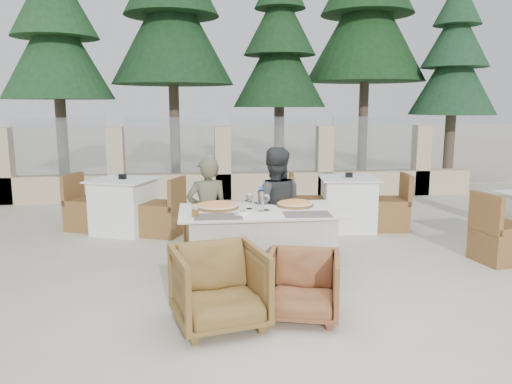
{
  "coord_description": "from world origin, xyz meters",
  "views": [
    {
      "loc": [
        -0.52,
        -4.76,
        1.81
      ],
      "look_at": [
        0.1,
        0.38,
        0.9
      ],
      "focal_mm": 35.0,
      "sensor_mm": 36.0,
      "label": 1
    }
  ],
  "objects": [
    {
      "name": "wine_glass_centre",
      "position": [
        0.01,
        0.14,
        0.86
      ],
      "size": [
        0.08,
        0.08,
        0.18
      ],
      "primitive_type": null,
      "rotation": [
        0.0,
        0.0,
        -0.12
      ],
      "color": "silver",
      "rests_on": "dining_table"
    },
    {
      "name": "placemat_near_left",
      "position": [
        -0.32,
        -0.18,
        0.77
      ],
      "size": [
        0.46,
        0.31,
        0.0
      ],
      "primitive_type": "cube",
      "rotation": [
        0.0,
        0.0,
        -0.02
      ],
      "color": "#58534B",
      "rests_on": "dining_table"
    },
    {
      "name": "pine_centre",
      "position": [
        1.5,
        7.2,
        2.5
      ],
      "size": [
        2.2,
        2.2,
        5.0
      ],
      "primitive_type": "cone",
      "color": "#1B401E",
      "rests_on": "ground"
    },
    {
      "name": "dining_table",
      "position": [
        0.1,
        0.08,
        0.39
      ],
      "size": [
        1.6,
        0.9,
        0.77
      ],
      "primitive_type": null,
      "color": "silver",
      "rests_on": "ground"
    },
    {
      "name": "pine_far_right",
      "position": [
        5.5,
        6.5,
        2.25
      ],
      "size": [
        1.98,
        1.98,
        4.5
      ],
      "primitive_type": "cone",
      "color": "#224C2C",
      "rests_on": "ground"
    },
    {
      "name": "wine_glass_near",
      "position": [
        0.17,
        0.06,
        0.86
      ],
      "size": [
        0.09,
        0.09,
        0.18
      ],
      "primitive_type": null,
      "rotation": [
        0.0,
        0.0,
        0.21
      ],
      "color": "silver",
      "rests_on": "dining_table"
    },
    {
      "name": "diner_right",
      "position": [
        0.32,
        0.52,
        0.68
      ],
      "size": [
        0.71,
        0.58,
        1.36
      ],
      "primitive_type": "imported",
      "rotation": [
        0.0,
        0.0,
        3.04
      ],
      "color": "#313436",
      "rests_on": "ground"
    },
    {
      "name": "olive_dish",
      "position": [
        -0.09,
        -0.11,
        0.79
      ],
      "size": [
        0.14,
        0.14,
        0.04
      ],
      "primitive_type": null,
      "rotation": [
        0.0,
        0.0,
        0.34
      ],
      "color": "white",
      "rests_on": "dining_table"
    },
    {
      "name": "bg_table_a",
      "position": [
        -1.55,
        2.39,
        0.39
      ],
      "size": [
        1.83,
        1.39,
        0.77
      ],
      "primitive_type": null,
      "rotation": [
        0.0,
        0.0,
        -0.4
      ],
      "color": "white",
      "rests_on": "ground"
    },
    {
      "name": "armchair_far_right",
      "position": [
        0.51,
        0.68,
        0.33
      ],
      "size": [
        0.94,
        0.95,
        0.66
      ],
      "primitive_type": "imported",
      "rotation": [
        0.0,
        0.0,
        3.55
      ],
      "color": "brown",
      "rests_on": "ground"
    },
    {
      "name": "beer_glass_left",
      "position": [
        -0.54,
        -0.15,
        0.83
      ],
      "size": [
        0.07,
        0.07,
        0.13
      ],
      "primitive_type": "cylinder",
      "rotation": [
        0.0,
        0.0,
        0.17
      ],
      "color": "orange",
      "rests_on": "dining_table"
    },
    {
      "name": "water_bottle",
      "position": [
        0.11,
        0.03,
        0.89
      ],
      "size": [
        0.09,
        0.09,
        0.24
      ],
      "primitive_type": "cylinder",
      "rotation": [
        0.0,
        0.0,
        -0.34
      ],
      "color": "#A4BCD8",
      "rests_on": "dining_table"
    },
    {
      "name": "armchair_far_left",
      "position": [
        -0.32,
        0.76,
        0.3
      ],
      "size": [
        0.72,
        0.74,
        0.6
      ],
      "primitive_type": "imported",
      "rotation": [
        0.0,
        0.0,
        3.28
      ],
      "color": "brown",
      "rests_on": "ground"
    },
    {
      "name": "sand_patch",
      "position": [
        0.0,
        14.0,
        0.01
      ],
      "size": [
        30.0,
        16.0,
        0.01
      ],
      "primitive_type": "cube",
      "color": "beige",
      "rests_on": "ground"
    },
    {
      "name": "perimeter_wall_far",
      "position": [
        0.0,
        4.8,
        0.8
      ],
      "size": [
        10.0,
        0.34,
        1.6
      ],
      "primitive_type": null,
      "color": "beige",
      "rests_on": "ground"
    },
    {
      "name": "pine_mid_left",
      "position": [
        -1.0,
        7.5,
        3.25
      ],
      "size": [
        2.86,
        2.86,
        6.5
      ],
      "primitive_type": "cone",
      "color": "#1C4220",
      "rests_on": "ground"
    },
    {
      "name": "ground",
      "position": [
        0.0,
        0.0,
        0.0
      ],
      "size": [
        80.0,
        80.0,
        0.0
      ],
      "primitive_type": "plane",
      "color": "beige",
      "rests_on": "ground"
    },
    {
      "name": "diner_left",
      "position": [
        -0.4,
        0.58,
        0.63
      ],
      "size": [
        0.51,
        0.38,
        1.26
      ],
      "primitive_type": "imported",
      "rotation": [
        0.0,
        0.0,
        3.33
      ],
      "color": "#53553D",
      "rests_on": "ground"
    },
    {
      "name": "pizza_left",
      "position": [
        -0.31,
        0.2,
        0.8
      ],
      "size": [
        0.53,
        0.53,
        0.06
      ],
      "primitive_type": "cylinder",
      "rotation": [
        0.0,
        0.0,
        -0.3
      ],
      "color": "orange",
      "rests_on": "dining_table"
    },
    {
      "name": "armchair_near_left",
      "position": [
        -0.35,
        -0.86,
        0.33
      ],
      "size": [
        0.86,
        0.87,
        0.66
      ],
      "primitive_type": "imported",
      "rotation": [
        0.0,
        0.0,
        0.23
      ],
      "color": "brown",
      "rests_on": "ground"
    },
    {
      "name": "bg_table_b",
      "position": [
        1.68,
        2.17,
        0.39
      ],
      "size": [
        1.74,
        1.04,
        0.77
      ],
      "primitive_type": null,
      "rotation": [
        0.0,
        0.0,
        -0.14
      ],
      "color": "white",
      "rests_on": "ground"
    },
    {
      "name": "beer_glass_right",
      "position": [
        0.28,
        0.38,
        0.84
      ],
      "size": [
        0.08,
        0.08,
        0.13
      ],
      "primitive_type": "cylinder",
      "rotation": [
        0.0,
        0.0,
        0.3
      ],
      "color": "orange",
      "rests_on": "dining_table"
    },
    {
      "name": "pine_mid_right",
      "position": [
        3.8,
        7.8,
        3.4
      ],
      "size": [
        2.99,
        2.99,
        6.8
      ],
      "primitive_type": "cone",
      "color": "#1C431D",
      "rests_on": "ground"
    },
    {
      "name": "pizza_right",
      "position": [
        0.49,
        0.22,
        0.79
      ],
      "size": [
        0.49,
        0.49,
        0.05
      ],
      "primitive_type": "cylinder",
      "rotation": [
        0.0,
        0.0,
        -0.38
      ],
      "color": "orange",
      "rests_on": "dining_table"
    },
    {
      "name": "placemat_near_right",
      "position": [
        0.53,
        -0.18,
        0.77
      ],
      "size": [
        0.46,
        0.32,
        0.0
      ],
      "primitive_type": "cube",
      "rotation": [
        0.0,
        0.0,
        -0.05
      ],
      "color": "#5F5A51",
      "rests_on": "dining_table"
    },
    {
      "name": "pine_far_left",
      "position": [
        -3.5,
        7.0,
        2.75
      ],
      "size": [
        2.42,
        2.42,
        5.5
      ],
      "primitive_type": "cone",
      "color": "#224F27",
      "rests_on": "ground"
    },
    {
      "name": "armchair_near_right",
      "position": [
        0.37,
        -0.78,
        0.28
      ],
      "size": [
        0.75,
        0.76,
        0.57
      ],
      "primitive_type": "imported",
      "rotation": [
        0.0,
        0.0,
        -0.27
      ],
      "color": "brown",
      "rests_on": "ground"
    }
  ]
}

